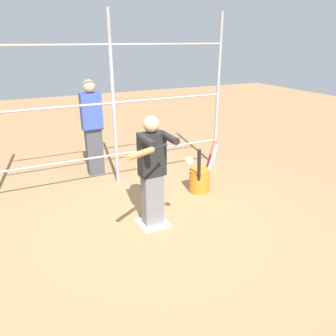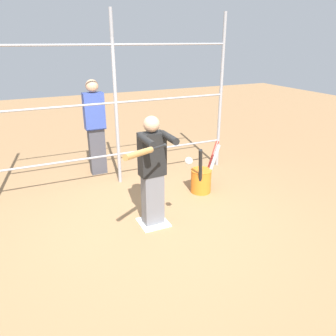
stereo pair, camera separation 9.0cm
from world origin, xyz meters
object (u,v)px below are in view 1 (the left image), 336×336
baseball_bat_swinging (144,152)px  bat_bucket (200,178)px  softball_in_flight (189,161)px  bystander_behind_fence (92,127)px  batter (153,169)px

baseball_bat_swinging → bat_bucket: baseball_bat_swinging is taller
softball_in_flight → bystander_behind_fence: bearing=-78.9°
baseball_bat_swinging → bystander_behind_fence: bystander_behind_fence is taller
bystander_behind_fence → softball_in_flight: bearing=101.1°
batter → bystander_behind_fence: bearing=-83.6°
batter → bat_bucket: 1.45m
bat_bucket → bystander_behind_fence: size_ratio=0.49×
bystander_behind_fence → batter: bearing=96.4°
bat_bucket → softball_in_flight: bearing=52.0°
softball_in_flight → bat_bucket: 1.65m
bat_bucket → bystander_behind_fence: bystander_behind_fence is taller
baseball_bat_swinging → bystander_behind_fence: bearing=-92.8°
batter → bystander_behind_fence: 2.23m
batter → baseball_bat_swinging: 0.96m
baseball_bat_swinging → softball_in_flight: 0.76m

